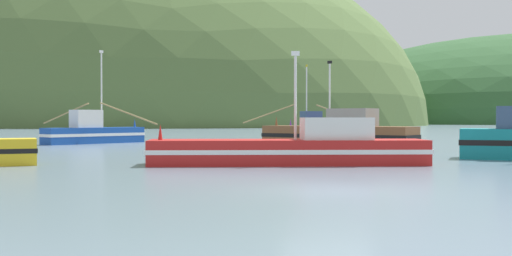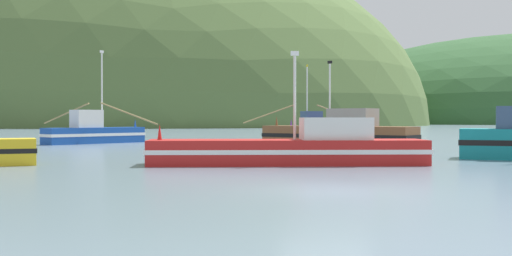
# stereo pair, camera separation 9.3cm
# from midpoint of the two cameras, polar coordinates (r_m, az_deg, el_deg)

# --- Properties ---
(ground_plane) EXTENTS (600.00, 600.00, 0.00)m
(ground_plane) POSITION_cam_midpoint_polar(r_m,az_deg,el_deg) (17.60, 6.31, -5.70)
(ground_plane) COLOR slate
(hill_far_center) EXTENTS (179.98, 143.99, 109.29)m
(hill_far_center) POSITION_cam_midpoint_polar(r_m,az_deg,el_deg) (193.65, -11.91, 0.30)
(hill_far_center) COLOR #516B38
(hill_far_center) RESTS_ON ground
(fishing_boat_brown) EXTENTS (10.44, 8.39, 5.98)m
(fishing_boat_brown) POSITION_cam_midpoint_polar(r_m,az_deg,el_deg) (42.94, 7.51, -0.56)
(fishing_boat_brown) COLOR brown
(fishing_boat_brown) RESTS_ON ground
(fishing_boat_blue) EXTENTS (12.16, 10.27, 7.49)m
(fishing_boat_blue) POSITION_cam_midpoint_polar(r_m,az_deg,el_deg) (51.45, -14.69, -0.39)
(fishing_boat_blue) COLOR #19479E
(fishing_boat_blue) RESTS_ON ground
(fishing_boat_purple) EXTENTS (11.78, 8.83, 7.11)m
(fishing_boat_purple) POSITION_cam_midpoint_polar(r_m,az_deg,el_deg) (59.75, 4.53, -0.26)
(fishing_boat_purple) COLOR #6B2D84
(fishing_boat_purple) RESTS_ON ground
(fishing_boat_red) EXTENTS (12.27, 3.42, 4.94)m
(fishing_boat_red) POSITION_cam_midpoint_polar(r_m,az_deg,el_deg) (27.21, 3.39, -1.90)
(fishing_boat_red) COLOR red
(fishing_boat_red) RESTS_ON ground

